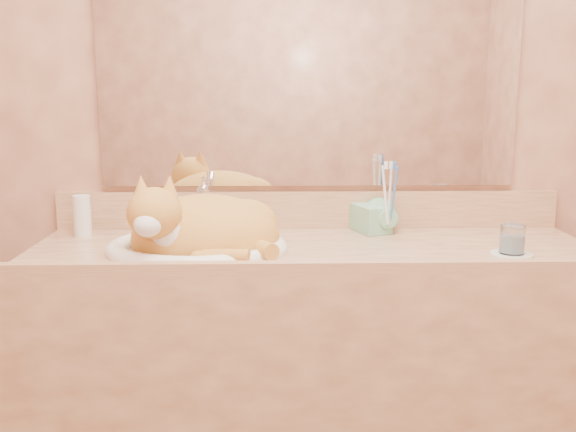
{
  "coord_description": "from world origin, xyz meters",
  "views": [
    {
      "loc": [
        -0.11,
        -1.03,
        1.29
      ],
      "look_at": [
        -0.07,
        0.7,
        0.95
      ],
      "focal_mm": 40.0,
      "sensor_mm": 36.0,
      "label": 1
    }
  ],
  "objects_px": {
    "sink_basin": "(197,223)",
    "toothbrush_cup": "(389,220)",
    "vanity_counter": "(312,387)",
    "cat": "(199,227)",
    "soap_dispenser": "(382,205)",
    "water_glass": "(512,239)"
  },
  "relations": [
    {
      "from": "sink_basin",
      "to": "toothbrush_cup",
      "type": "bearing_deg",
      "value": 21.26
    },
    {
      "from": "sink_basin",
      "to": "vanity_counter",
      "type": "bearing_deg",
      "value": 8.67
    },
    {
      "from": "vanity_counter",
      "to": "cat",
      "type": "xyz_separation_m",
      "value": [
        -0.32,
        -0.03,
        0.49
      ]
    },
    {
      "from": "vanity_counter",
      "to": "cat",
      "type": "relative_size",
      "value": 3.83
    },
    {
      "from": "vanity_counter",
      "to": "soap_dispenser",
      "type": "relative_size",
      "value": 8.44
    },
    {
      "from": "vanity_counter",
      "to": "soap_dispenser",
      "type": "bearing_deg",
      "value": 33.72
    },
    {
      "from": "vanity_counter",
      "to": "sink_basin",
      "type": "bearing_deg",
      "value": -176.46
    },
    {
      "from": "sink_basin",
      "to": "water_glass",
      "type": "bearing_deg",
      "value": -1.16
    },
    {
      "from": "soap_dispenser",
      "to": "toothbrush_cup",
      "type": "relative_size",
      "value": 1.81
    },
    {
      "from": "soap_dispenser",
      "to": "water_glass",
      "type": "relative_size",
      "value": 2.47
    },
    {
      "from": "toothbrush_cup",
      "to": "water_glass",
      "type": "height_order",
      "value": "toothbrush_cup"
    },
    {
      "from": "cat",
      "to": "water_glass",
      "type": "height_order",
      "value": "cat"
    },
    {
      "from": "sink_basin",
      "to": "cat",
      "type": "xyz_separation_m",
      "value": [
        0.01,
        -0.01,
        -0.01
      ]
    },
    {
      "from": "sink_basin",
      "to": "soap_dispenser",
      "type": "xyz_separation_m",
      "value": [
        0.54,
        0.16,
        0.02
      ]
    },
    {
      "from": "sink_basin",
      "to": "water_glass",
      "type": "xyz_separation_m",
      "value": [
        0.85,
        -0.09,
        -0.03
      ]
    },
    {
      "from": "vanity_counter",
      "to": "soap_dispenser",
      "type": "height_order",
      "value": "soap_dispenser"
    },
    {
      "from": "vanity_counter",
      "to": "cat",
      "type": "height_order",
      "value": "cat"
    },
    {
      "from": "sink_basin",
      "to": "toothbrush_cup",
      "type": "distance_m",
      "value": 0.59
    },
    {
      "from": "sink_basin",
      "to": "cat",
      "type": "height_order",
      "value": "cat"
    },
    {
      "from": "sink_basin",
      "to": "water_glass",
      "type": "relative_size",
      "value": 6.41
    },
    {
      "from": "vanity_counter",
      "to": "toothbrush_cup",
      "type": "relative_size",
      "value": 15.27
    },
    {
      "from": "soap_dispenser",
      "to": "toothbrush_cup",
      "type": "bearing_deg",
      "value": -24.62
    }
  ]
}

